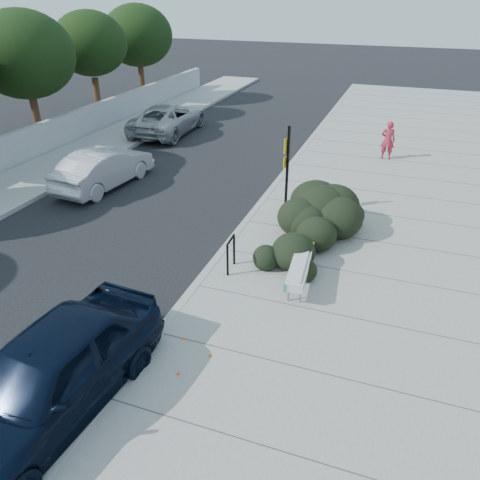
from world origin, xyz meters
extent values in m
plane|color=black|center=(0.00, 0.00, 0.00)|extent=(120.00, 120.00, 0.00)
cube|color=gray|center=(5.60, 5.00, 0.07)|extent=(11.20, 50.00, 0.15)
cube|color=gray|center=(-9.50, 5.00, 0.07)|extent=(3.00, 50.00, 0.15)
cube|color=#9E9E99|center=(0.00, 5.00, 0.08)|extent=(0.22, 50.00, 0.17)
cube|color=#9E9E99|center=(-8.00, 5.00, 0.08)|extent=(0.22, 50.00, 0.17)
cylinder|color=#332114|center=(-12.50, 9.00, 1.20)|extent=(0.36, 0.36, 2.40)
ellipsoid|color=black|center=(-12.50, 9.00, 4.20)|extent=(4.60, 4.60, 3.91)
cylinder|color=#332114|center=(-12.50, 14.00, 1.20)|extent=(0.36, 0.36, 2.40)
ellipsoid|color=black|center=(-12.50, 14.00, 4.20)|extent=(4.00, 4.00, 3.40)
cylinder|color=#332114|center=(-12.50, 19.00, 1.20)|extent=(0.36, 0.36, 2.40)
ellipsoid|color=black|center=(-12.50, 19.00, 4.20)|extent=(4.40, 4.40, 3.74)
cylinder|color=gray|center=(2.43, 0.15, 0.36)|extent=(0.05, 0.05, 0.42)
cylinder|color=gray|center=(2.72, 0.18, 0.36)|extent=(0.05, 0.05, 0.42)
cylinder|color=gray|center=(2.28, 1.82, 0.36)|extent=(0.05, 0.05, 0.42)
cylinder|color=gray|center=(2.57, 1.85, 0.36)|extent=(0.05, 0.05, 0.42)
cylinder|color=gray|center=(2.35, 0.99, 0.54)|extent=(0.18, 1.67, 0.04)
cylinder|color=gray|center=(2.65, 1.01, 0.54)|extent=(0.18, 1.67, 0.04)
cube|color=#B2B2B2|center=(2.50, 1.00, 0.68)|extent=(0.63, 2.23, 0.23)
cube|color=yellow|center=(2.42, 1.87, 0.81)|extent=(0.49, 0.48, 0.02)
cube|color=teal|center=(2.38, -0.01, 0.68)|extent=(0.07, 0.25, 0.21)
cylinder|color=black|center=(0.62, 0.73, 0.61)|extent=(0.06, 0.06, 0.92)
cylinder|color=black|center=(0.58, 1.32, 0.61)|extent=(0.06, 0.06, 0.92)
cylinder|color=black|center=(0.60, 1.02, 1.07)|extent=(0.10, 0.59, 0.06)
cube|color=black|center=(1.06, 5.00, 1.64)|extent=(0.08, 0.08, 2.99)
cube|color=yellow|center=(1.00, 5.01, 2.51)|extent=(0.10, 0.34, 0.48)
cube|color=yellow|center=(1.00, 5.01, 1.97)|extent=(0.10, 0.32, 0.37)
ellipsoid|color=black|center=(2.39, 3.22, 0.93)|extent=(2.14, 4.19, 1.56)
imported|color=black|center=(-0.80, -4.44, 0.85)|extent=(2.41, 5.16, 1.71)
imported|color=#B5B5BA|center=(-6.32, 5.37, 0.74)|extent=(1.99, 4.62, 1.48)
imported|color=#A0A3A6|center=(-7.50, 13.01, 0.76)|extent=(2.79, 5.61, 1.53)
imported|color=maroon|center=(3.80, 12.08, 0.99)|extent=(0.62, 0.42, 1.68)
camera|label=1|loc=(4.49, -9.07, 6.94)|focal=35.00mm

